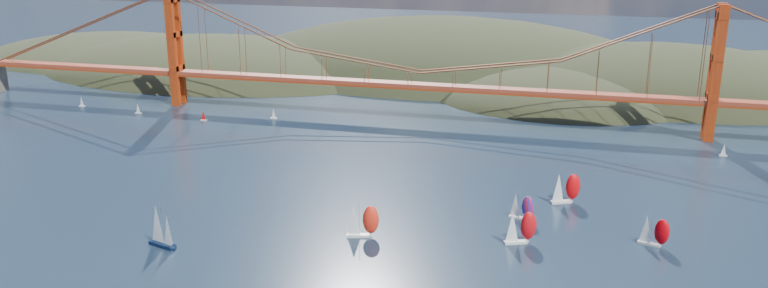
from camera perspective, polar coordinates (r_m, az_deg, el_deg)
headlands at (r=428.33m, az=11.44°, el=3.05°), size 725.00×225.00×96.00m
bridge at (r=329.82m, az=2.54°, el=7.27°), size 552.00×12.00×55.00m
sloop_navy at (r=214.40m, az=-16.69°, el=-6.03°), size 9.00×6.28×13.30m
racer_0 at (r=211.75m, az=-1.70°, el=-5.84°), size 9.46×5.61×10.60m
racer_1 at (r=210.98m, az=10.32°, el=-6.23°), size 9.29×6.37×10.40m
racer_2 at (r=219.32m, az=19.85°, el=-6.23°), size 8.37×5.06×9.37m
racer_3 at (r=243.23m, az=13.65°, el=-3.26°), size 9.63×6.88×10.81m
racer_rwb at (r=228.00m, az=10.41°, el=-4.68°), size 7.72×4.57×8.65m
distant_boat_0 at (r=388.55m, az=-22.05°, el=3.01°), size 3.00×2.00×4.70m
distant_boat_1 at (r=365.00m, az=-18.24°, el=2.58°), size 3.00×2.00×4.70m
distant_boat_2 at (r=343.88m, az=-13.60°, el=2.13°), size 3.00×2.00×4.70m
distant_boat_3 at (r=341.39m, az=-8.41°, el=2.31°), size 3.00×2.00×4.70m
distant_boat_4 at (r=311.72m, az=24.46°, el=-0.43°), size 3.00×2.00×4.70m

